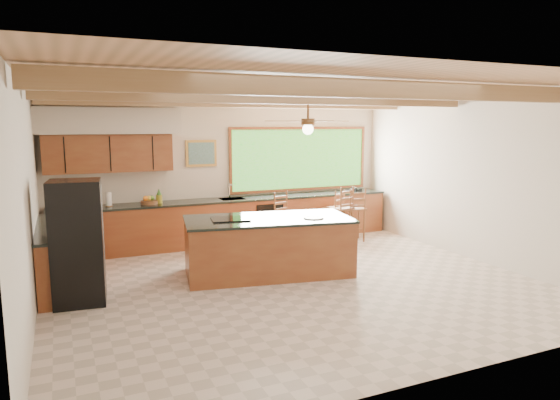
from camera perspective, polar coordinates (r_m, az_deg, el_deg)
name	(u,v)px	position (r m, az deg, el deg)	size (l,w,h in m)	color
ground	(293,282)	(7.87, 1.46, -9.40)	(7.20, 7.20, 0.00)	beige
room_shell	(266,139)	(8.01, -1.59, 7.04)	(7.27, 6.54, 3.02)	beige
counter_run	(199,227)	(9.78, -9.26, -3.09)	(7.12, 3.10, 1.22)	brown
island	(268,246)	(8.21, -1.37, -5.25)	(2.85, 1.70, 0.95)	brown
refrigerator	(78,242)	(7.34, -22.11, -4.50)	(0.73, 0.71, 1.70)	black
bar_stool_a	(277,213)	(10.14, -0.39, -1.51)	(0.48, 0.48, 1.09)	brown
bar_stool_b	(335,210)	(10.64, 6.26, -1.14)	(0.50, 0.50, 1.07)	brown
bar_stool_c	(342,209)	(10.39, 7.13, -1.06)	(0.49, 0.49, 1.17)	brown
bar_stool_d	(356,210)	(10.54, 8.69, -1.11)	(0.48, 0.48, 1.13)	brown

